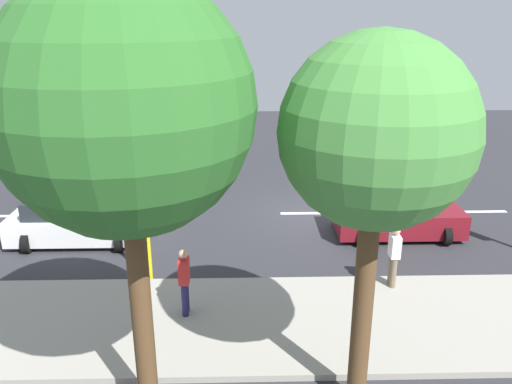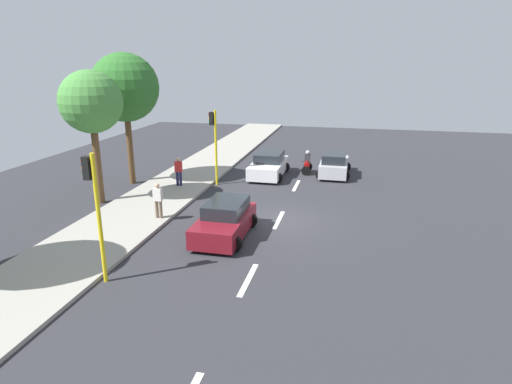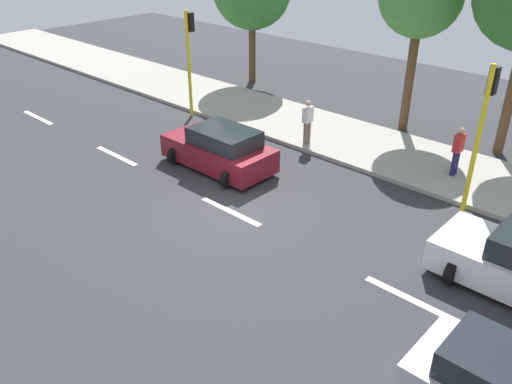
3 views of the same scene
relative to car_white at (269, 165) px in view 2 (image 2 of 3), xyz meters
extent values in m
cube|color=#2D2D33|center=(-2.09, 7.89, -0.76)|extent=(40.00, 60.00, 0.10)
cube|color=#9E998E|center=(4.91, 7.89, -0.64)|extent=(4.00, 60.00, 0.15)
cube|color=white|center=(-2.09, -4.11, -0.71)|extent=(0.20, 2.40, 0.01)
cube|color=white|center=(-2.09, 1.89, -0.71)|extent=(0.20, 2.40, 0.01)
cube|color=white|center=(-2.09, 7.89, -0.71)|extent=(0.20, 2.40, 0.01)
cube|color=white|center=(-2.09, 13.89, -0.71)|extent=(0.20, 2.40, 0.01)
cube|color=white|center=(0.00, 0.08, -0.15)|extent=(1.94, 4.29, 0.80)
cube|color=#1E2328|center=(0.00, -0.26, 0.53)|extent=(1.63, 2.40, 0.56)
cylinder|color=black|center=(-0.86, 1.50, -0.39)|extent=(0.64, 0.22, 0.64)
cylinder|color=black|center=(0.86, 1.50, -0.39)|extent=(0.64, 0.22, 0.64)
cylinder|color=black|center=(-0.86, -1.33, -0.39)|extent=(0.64, 0.22, 0.64)
cylinder|color=black|center=(0.86, -1.33, -0.39)|extent=(0.64, 0.22, 0.64)
cube|color=#B7B7BC|center=(-4.14, -1.14, -0.15)|extent=(1.73, 3.81, 0.80)
cube|color=#1E2328|center=(-4.14, -0.84, 0.53)|extent=(1.45, 2.13, 0.56)
cylinder|color=black|center=(-3.39, -2.40, -0.39)|extent=(0.64, 0.22, 0.64)
cylinder|color=black|center=(-4.89, -2.40, -0.39)|extent=(0.64, 0.22, 0.64)
cylinder|color=black|center=(-3.39, 0.12, -0.39)|extent=(0.64, 0.22, 0.64)
cylinder|color=black|center=(-4.89, 0.12, -0.39)|extent=(0.64, 0.22, 0.64)
cube|color=maroon|center=(-0.18, 10.41, -0.15)|extent=(1.86, 4.09, 0.80)
cube|color=#1E2328|center=(-0.18, 10.08, 0.53)|extent=(1.56, 2.29, 0.56)
cylinder|color=black|center=(-1.00, 11.75, -0.39)|extent=(0.64, 0.22, 0.64)
cylinder|color=black|center=(0.64, 11.75, -0.39)|extent=(0.64, 0.22, 0.64)
cylinder|color=black|center=(-1.00, 9.06, -0.39)|extent=(0.64, 0.22, 0.64)
cylinder|color=black|center=(0.64, 9.06, -0.39)|extent=(0.64, 0.22, 0.64)
cylinder|color=black|center=(-2.36, -0.66, -0.41)|extent=(0.60, 0.10, 0.60)
cylinder|color=black|center=(-2.36, -1.86, -0.41)|extent=(0.60, 0.10, 0.60)
cube|color=#990C0C|center=(-2.36, -1.31, -0.16)|extent=(0.28, 1.10, 0.36)
sphere|color=#990C0C|center=(-2.36, -1.11, 0.02)|extent=(0.32, 0.32, 0.32)
cylinder|color=black|center=(-2.36, -0.76, 0.19)|extent=(0.55, 0.04, 0.04)
cube|color=#333338|center=(-2.36, -1.41, 0.29)|extent=(0.36, 0.24, 0.60)
sphere|color=silver|center=(-2.36, -1.36, 0.69)|extent=(0.26, 0.26, 0.26)
cylinder|color=#1E1E4C|center=(4.50, 3.93, -0.14)|extent=(0.16, 0.16, 0.85)
cylinder|color=#1E1E4C|center=(4.70, 3.93, -0.14)|extent=(0.16, 0.16, 0.85)
cube|color=red|center=(4.60, 3.93, 0.59)|extent=(0.40, 0.24, 0.60)
sphere|color=tan|center=(4.60, 3.93, 1.02)|extent=(0.22, 0.22, 0.22)
cylinder|color=#72604C|center=(3.29, 9.25, -0.14)|extent=(0.16, 0.16, 0.85)
cylinder|color=#72604C|center=(3.49, 9.25, -0.14)|extent=(0.16, 0.16, 0.85)
cube|color=silver|center=(3.39, 9.25, 0.59)|extent=(0.40, 0.24, 0.60)
sphere|color=tan|center=(3.39, 9.25, 1.02)|extent=(0.22, 0.22, 0.22)
cylinder|color=yellow|center=(2.66, 15.09, 1.54)|extent=(0.14, 0.14, 4.50)
cube|color=black|center=(2.88, 15.09, 3.29)|extent=(0.24, 0.24, 0.76)
sphere|color=red|center=(3.00, 15.09, 3.53)|extent=(0.16, 0.16, 0.16)
sphere|color=#F2A50C|center=(3.00, 15.09, 3.29)|extent=(0.16, 0.16, 0.16)
sphere|color=green|center=(3.00, 15.09, 3.05)|extent=(0.16, 0.16, 0.16)
cylinder|color=yellow|center=(2.66, 2.73, 1.54)|extent=(0.14, 0.14, 4.50)
cube|color=black|center=(2.88, 2.73, 3.29)|extent=(0.24, 0.24, 0.76)
sphere|color=red|center=(3.00, 2.73, 3.53)|extent=(0.16, 0.16, 0.16)
sphere|color=#F2A50C|center=(3.00, 2.73, 3.29)|extent=(0.16, 0.16, 0.16)
sphere|color=green|center=(3.00, 2.73, 3.05)|extent=(0.16, 0.16, 0.16)
cylinder|color=brown|center=(7.56, 7.43, 1.38)|extent=(0.36, 0.36, 4.19)
sphere|color=#478C3D|center=(7.56, 7.43, 4.58)|extent=(3.14, 3.14, 3.14)
cylinder|color=brown|center=(7.80, 3.60, 1.47)|extent=(0.36, 0.36, 4.37)
sphere|color=#2D6B28|center=(7.80, 3.60, 5.04)|extent=(3.94, 3.94, 3.94)
camera|label=1|loc=(15.33, 5.35, 6.38)|focal=35.98mm
camera|label=2|loc=(-5.40, 26.98, 6.62)|focal=30.49mm
camera|label=3|loc=(-11.61, -1.93, 7.33)|focal=36.71mm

